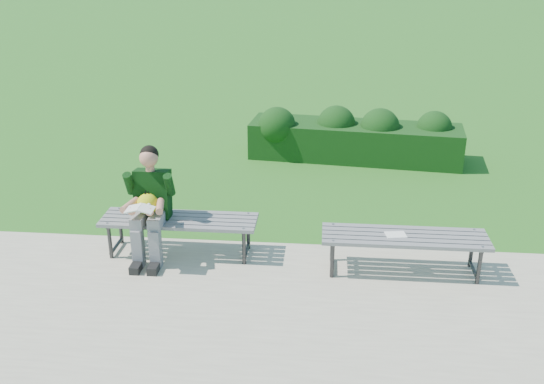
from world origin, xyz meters
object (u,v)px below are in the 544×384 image
(hedge, at_px, (354,136))
(paper_sheet, at_px, (396,235))
(seated_boy, at_px, (150,201))
(bench_right, at_px, (404,240))
(bench_left, at_px, (179,223))

(hedge, height_order, paper_sheet, hedge)
(hedge, distance_m, paper_sheet, 3.89)
(hedge, relative_size, seated_boy, 2.74)
(bench_right, relative_size, seated_boy, 1.37)
(hedge, bearing_deg, bench_right, -83.87)
(hedge, distance_m, bench_right, 3.90)
(bench_left, relative_size, paper_sheet, 7.41)
(bench_right, xyz_separation_m, paper_sheet, (-0.10, -0.00, 0.06))
(bench_left, relative_size, bench_right, 1.00)
(hedge, xyz_separation_m, paper_sheet, (0.32, -3.88, 0.08))
(hedge, relative_size, paper_sheet, 14.82)
(hedge, bearing_deg, bench_left, -120.20)
(bench_left, distance_m, seated_boy, 0.43)
(hedge, height_order, bench_left, hedge)
(bench_right, xyz_separation_m, seated_boy, (-2.86, 0.11, 0.30))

